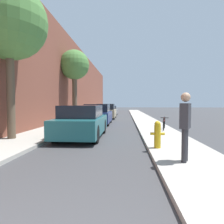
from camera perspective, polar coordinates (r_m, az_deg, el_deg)
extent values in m
plane|color=#3D3D3F|center=(16.71, 0.03, -2.75)|extent=(120.00, 120.00, 0.00)
cube|color=#ADA89E|center=(17.15, -9.69, -2.45)|extent=(2.00, 52.00, 0.12)
cube|color=#ADA89E|center=(16.75, 9.98, -2.57)|extent=(2.00, 52.00, 0.12)
cube|color=brown|center=(17.60, -14.12, 9.93)|extent=(0.70, 52.00, 7.65)
cylinder|color=black|center=(10.28, -11.54, -4.12)|extent=(0.22, 0.72, 0.72)
cylinder|color=black|center=(9.97, -2.63, -4.28)|extent=(0.22, 0.72, 0.72)
cylinder|color=black|center=(7.87, -16.57, -6.22)|extent=(0.22, 0.72, 0.72)
cylinder|color=black|center=(7.46, -4.93, -6.60)|extent=(0.22, 0.72, 0.72)
cube|color=#1E6066|center=(8.83, -8.78, -3.86)|extent=(1.82, 4.12, 0.73)
cube|color=black|center=(8.62, -9.05, 0.19)|extent=(1.60, 2.14, 0.53)
cylinder|color=black|center=(15.65, -6.56, -1.82)|extent=(0.22, 0.71, 0.71)
cylinder|color=black|center=(15.43, -0.53, -1.87)|extent=(0.22, 0.71, 0.71)
cylinder|color=black|center=(13.27, -8.50, -2.62)|extent=(0.22, 0.71, 0.71)
cylinder|color=black|center=(13.01, -1.40, -2.69)|extent=(0.22, 0.71, 0.71)
cube|color=navy|center=(14.30, -4.22, -1.42)|extent=(1.87, 3.93, 0.72)
cube|color=black|center=(14.11, -4.32, 1.17)|extent=(1.65, 2.05, 0.58)
cylinder|color=black|center=(20.99, -3.63, -0.74)|extent=(0.22, 0.68, 0.68)
cylinder|color=black|center=(20.84, 0.89, -0.76)|extent=(0.22, 0.68, 0.68)
cylinder|color=black|center=(18.58, -4.64, -1.17)|extent=(0.22, 0.68, 0.68)
cylinder|color=black|center=(18.40, 0.47, -1.20)|extent=(0.22, 0.68, 0.68)
cube|color=tan|center=(19.67, -1.71, -0.33)|extent=(1.88, 3.94, 0.74)
cube|color=black|center=(19.49, -1.76, 1.59)|extent=(1.66, 2.05, 0.58)
cylinder|color=black|center=(26.23, -2.18, -0.16)|extent=(0.22, 0.60, 0.60)
cylinder|color=black|center=(26.10, 1.36, -0.18)|extent=(0.22, 0.60, 0.60)
cylinder|color=black|center=(23.52, -2.91, -0.48)|extent=(0.22, 0.60, 0.60)
cylinder|color=black|center=(23.38, 1.05, -0.49)|extent=(0.22, 0.60, 0.60)
cube|color=slate|center=(24.78, -0.66, 0.08)|extent=(1.85, 4.40, 0.62)
cube|color=black|center=(24.59, -0.69, 1.34)|extent=(1.62, 2.29, 0.48)
cylinder|color=brown|center=(8.77, -27.99, 5.57)|extent=(0.31, 0.31, 3.86)
sphere|color=#4C7F3D|center=(9.35, -28.37, 22.67)|extent=(2.99, 2.99, 2.99)
cylinder|color=brown|center=(16.22, -11.06, 4.46)|extent=(0.40, 0.40, 3.95)
sphere|color=#4C7F3D|center=(16.53, -11.14, 13.66)|extent=(2.42, 2.42, 2.42)
cylinder|color=gold|center=(6.34, 13.40, -7.12)|extent=(0.21, 0.21, 0.73)
sphere|color=gold|center=(6.29, 13.44, -3.52)|extent=(0.20, 0.20, 0.20)
cylinder|color=gold|center=(6.30, 11.98, -6.35)|extent=(0.14, 0.08, 0.08)
cylinder|color=gold|center=(6.36, 14.83, -6.31)|extent=(0.14, 0.08, 0.08)
cylinder|color=#2D2D33|center=(5.14, 21.08, -9.02)|extent=(0.17, 0.17, 0.82)
cylinder|color=#2D2D33|center=(4.97, 20.72, -9.39)|extent=(0.17, 0.17, 0.82)
cube|color=#333338|center=(4.96, 21.03, -1.09)|extent=(0.36, 0.43, 0.61)
sphere|color=tan|center=(4.95, 21.12, 4.15)|extent=(0.22, 0.22, 0.22)
torus|color=black|center=(11.40, 15.40, -3.00)|extent=(0.21, 0.67, 0.68)
torus|color=black|center=(10.43, 15.13, -3.51)|extent=(0.21, 0.67, 0.68)
cube|color=maroon|center=(10.90, 15.28, -2.45)|extent=(0.24, 0.81, 0.04)
cylinder|color=maroon|center=(10.72, 15.24, -2.03)|extent=(0.04, 0.04, 0.19)
cube|color=black|center=(11.30, 15.40, -1.67)|extent=(0.44, 0.14, 0.04)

